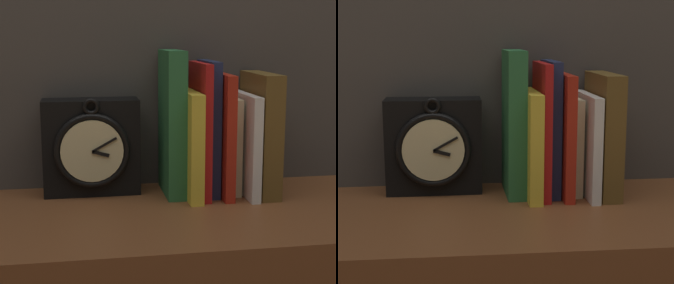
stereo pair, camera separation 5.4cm
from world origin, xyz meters
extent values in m
cube|color=black|center=(-0.12, 0.14, 0.94)|extent=(0.17, 0.07, 0.17)
torus|color=black|center=(-0.12, 0.10, 0.94)|extent=(0.13, 0.01, 0.13)
cylinder|color=beige|center=(-0.12, 0.09, 0.94)|extent=(0.11, 0.01, 0.11)
cube|color=black|center=(-0.10, 0.09, 0.94)|extent=(0.03, 0.00, 0.01)
cube|color=black|center=(-0.10, 0.09, 0.95)|extent=(0.04, 0.00, 0.03)
torus|color=black|center=(-0.12, 0.10, 1.02)|extent=(0.03, 0.01, 0.03)
cube|color=#2B6E3D|center=(0.03, 0.11, 0.98)|extent=(0.03, 0.12, 0.26)
cube|color=yellow|center=(0.05, 0.09, 0.95)|extent=(0.02, 0.15, 0.19)
cube|color=red|center=(0.07, 0.10, 0.97)|extent=(0.01, 0.14, 0.24)
cube|color=navy|center=(0.09, 0.11, 0.98)|extent=(0.02, 0.12, 0.24)
cube|color=red|center=(0.11, 0.10, 0.96)|extent=(0.02, 0.15, 0.22)
cube|color=beige|center=(0.13, 0.11, 0.94)|extent=(0.02, 0.11, 0.17)
cube|color=white|center=(0.16, 0.09, 0.95)|extent=(0.02, 0.16, 0.18)
cube|color=brown|center=(0.19, 0.09, 0.96)|extent=(0.04, 0.15, 0.22)
camera|label=1|loc=(-0.15, -0.87, 1.14)|focal=60.00mm
camera|label=2|loc=(-0.09, -0.88, 1.14)|focal=60.00mm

